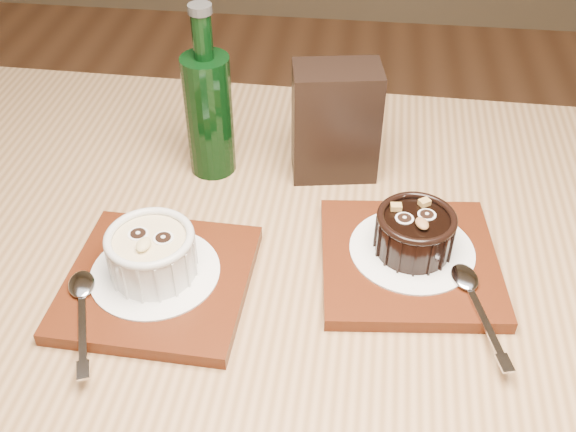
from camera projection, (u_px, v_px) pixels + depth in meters
The scene contains 11 objects.
table at pixel (293, 343), 0.74m from camera, with size 1.21×0.82×0.75m.
tray_left at pixel (158, 282), 0.68m from camera, with size 0.18×0.18×0.01m, color #55210E.
doily_left at pixel (155, 272), 0.68m from camera, with size 0.13×0.13×0.00m, color white.
ramekin_white at pixel (152, 252), 0.66m from camera, with size 0.09×0.09×0.05m.
spoon_left at pixel (82, 310), 0.63m from camera, with size 0.03×0.13×0.01m, color silver, non-canonical shape.
tray_right at pixel (409, 261), 0.70m from camera, with size 0.18×0.18×0.01m, color #55210E.
doily_right at pixel (412, 250), 0.70m from camera, with size 0.13×0.13×0.00m, color white.
ramekin_dark at pixel (415, 231), 0.68m from camera, with size 0.08×0.08×0.05m.
spoon_right at pixel (477, 303), 0.64m from camera, with size 0.03×0.13×0.01m, color silver, non-canonical shape.
condiment_stand at pixel (335, 122), 0.79m from camera, with size 0.10×0.06×0.14m, color black.
green_bottle at pixel (209, 111), 0.79m from camera, with size 0.06×0.06×0.21m.
Camera 1 is at (0.06, -0.29, 1.25)m, focal length 42.00 mm.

